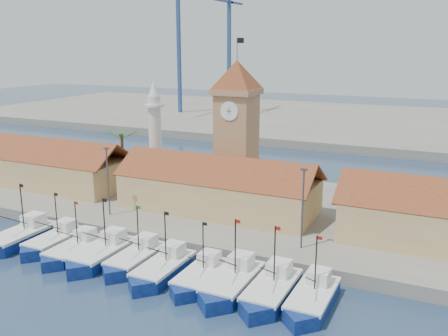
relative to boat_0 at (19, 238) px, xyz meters
The scene contains 21 objects.
ground 17.91m from the boat_0, ahead, with size 400.00×400.00×0.00m, color #1C2E4B.
quay 28.24m from the boat_0, 51.00° to the left, with size 140.00×32.00×1.50m, color gray.
terminal 109.40m from the boat_0, 80.65° to the left, with size 240.00×80.00×2.00m, color gray.
boat_0 is the anchor object (origin of this frame).
boat_1 4.57m from the boat_0, 12.02° to the left, with size 3.35×9.17×6.94m.
boat_2 8.37m from the boat_0, ahead, with size 3.24×8.88×6.72m.
boat_3 12.02m from the boat_0, ahead, with size 3.61×9.88×7.48m.
boat_4 16.03m from the boat_0, ahead, with size 3.38×9.25×7.00m.
boat_5 20.05m from the boat_0, ahead, with size 3.49×9.56×7.24m.
boat_6 24.33m from the boat_0, ahead, with size 3.23×8.86×6.70m.
boat_7 27.80m from the boat_0, ahead, with size 3.64×9.97×7.54m.
boat_8 31.77m from the boat_0, ahead, with size 3.59×9.85×7.45m.
boat_9 35.65m from the boat_0, ahead, with size 3.42×9.36×7.08m.
hall_left 23.12m from the boat_0, 128.42° to the left, with size 31.20×10.13×7.61m.
hall_center 25.45m from the boat_0, 45.27° to the left, with size 27.04×10.13×7.61m.
clock_tower 31.83m from the boat_0, 53.41° to the left, with size 5.80×5.80×22.70m.
minaret 27.57m from the boat_0, 83.90° to the left, with size 3.00×3.00×16.30m.
palm_tree 24.65m from the boat_0, 95.32° to the left, with size 5.60×5.03×8.39m.
lamp_posts 21.56m from the boat_0, 28.55° to the left, with size 80.70×0.25×9.03m.
crane_blue_far 108.06m from the boat_0, 109.92° to the left, with size 1.00×33.38×45.29m.
crane_blue_near 109.63m from the boat_0, 101.36° to the left, with size 1.00×30.84×42.03m.
Camera 1 is at (28.11, -37.89, 23.21)m, focal length 40.00 mm.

